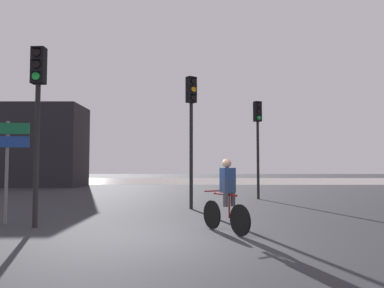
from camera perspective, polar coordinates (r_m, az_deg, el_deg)
ground_plane at (r=7.75m, az=-3.90°, el=-14.23°), size 120.00×120.00×0.00m
water_strip at (r=36.98m, az=-0.70°, el=-5.61°), size 80.00×16.00×0.01m
distant_building at (r=29.95m, az=-25.60°, el=-0.27°), size 10.10×4.00×5.81m
traffic_light_center at (r=12.93m, az=0.02°, el=4.17°), size 0.41×0.42×4.55m
traffic_light_far_right at (r=16.91m, az=10.11°, el=1.99°), size 0.38×0.40×4.34m
traffic_light_near_left at (r=9.85m, az=-22.33°, el=6.07°), size 0.33×0.35×4.35m
direction_sign_post at (r=10.53m, az=-26.27°, el=-1.20°), size 1.10×0.16×2.60m
cyclist at (r=8.33m, az=5.45°, el=-7.77°), size 0.92×1.49×1.62m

